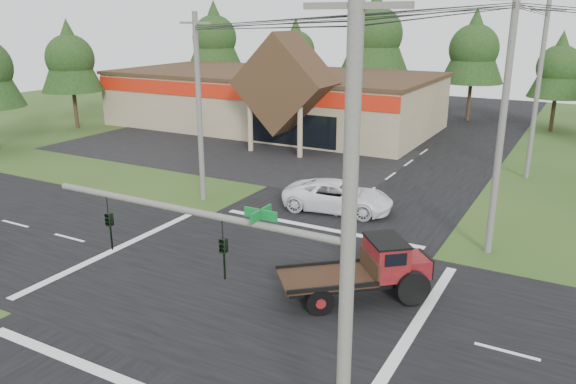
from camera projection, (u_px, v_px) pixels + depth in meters
The scene contains 18 objects.
ground at pixel (243, 284), 22.45m from camera, with size 120.00×120.00×0.00m, color #284619.
road_ns at pixel (243, 283), 22.45m from camera, with size 12.00×120.00×0.02m, color black.
road_ew at pixel (243, 283), 22.45m from camera, with size 120.00×12.00×0.02m, color black.
parking_apron at pixel (226, 150), 44.77m from camera, with size 28.00×14.00×0.02m, color black.
cvs_building at pixel (274, 98), 53.56m from camera, with size 30.40×18.20×9.19m.
traffic_signal_mast at pixel (274, 296), 12.18m from camera, with size 8.12×0.24×7.00m.
utility_pole_nr at pixel (348, 260), 11.05m from camera, with size 2.00×0.30×11.00m.
utility_pole_nw at pixel (199, 107), 31.20m from camera, with size 2.00×0.30×10.50m.
utility_pole_ne at pixel (502, 124), 23.71m from camera, with size 2.00×0.30×11.50m.
utility_pole_n at pixel (538, 91), 35.47m from camera, with size 2.00×0.30×11.20m.
tree_row_a at pixel (214, 35), 67.28m from camera, with size 6.72×6.72×12.12m.
tree_row_b at pixel (296, 48), 64.76m from camera, with size 5.60×5.60×10.10m.
tree_row_c at pixel (375, 31), 58.73m from camera, with size 7.28×7.28×13.13m.
tree_row_d at pixel (474, 47), 55.38m from camera, with size 6.16×6.16×11.11m.
tree_row_e at pixel (560, 65), 50.44m from camera, with size 5.04×5.04×9.09m.
tree_side_w at pixel (70, 56), 51.86m from camera, with size 5.60×5.60×10.10m.
antique_flatbed_truck at pixel (357, 270), 20.92m from camera, with size 2.16×5.66×2.37m, color #550C15, non-canonical shape.
white_pickup at pixel (338, 196), 30.67m from camera, with size 2.74×5.95×1.65m, color white.
Camera 1 is at (11.35, -16.96, 10.22)m, focal length 35.00 mm.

